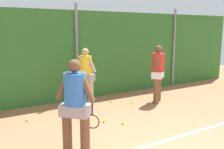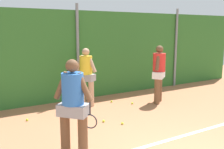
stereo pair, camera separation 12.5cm
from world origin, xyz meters
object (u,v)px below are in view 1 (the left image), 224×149
(tennis_ball_2, at_px, (123,123))
(tennis_ball_5, at_px, (132,103))
(tennis_ball_8, at_px, (111,101))
(tennis_ball_4, at_px, (104,121))
(player_foreground_near, at_px, (75,104))
(player_backcourt_far, at_px, (85,74))
(tennis_ball_1, at_px, (27,120))
(player_midcourt, at_px, (158,71))

(tennis_ball_2, height_order, tennis_ball_5, same)
(tennis_ball_5, relative_size, tennis_ball_8, 1.00)
(tennis_ball_2, height_order, tennis_ball_4, same)
(player_foreground_near, xyz_separation_m, tennis_ball_5, (2.95, 2.32, -1.04))
(tennis_ball_4, relative_size, tennis_ball_8, 1.00)
(tennis_ball_5, bearing_deg, player_backcourt_far, 154.27)
(tennis_ball_5, xyz_separation_m, tennis_ball_8, (-0.49, 0.52, 0.00))
(player_foreground_near, bearing_deg, tennis_ball_8, 96.68)
(tennis_ball_1, xyz_separation_m, tennis_ball_5, (3.35, -0.13, 0.00))
(player_midcourt, xyz_separation_m, player_backcourt_far, (-2.24, 0.90, -0.03))
(player_midcourt, xyz_separation_m, tennis_ball_1, (-4.23, 0.38, -1.05))
(player_backcourt_far, bearing_deg, tennis_ball_5, 31.92)
(tennis_ball_1, distance_m, tennis_ball_2, 2.58)
(tennis_ball_1, bearing_deg, tennis_ball_8, 7.70)
(tennis_ball_4, bearing_deg, tennis_ball_2, -47.95)
(player_midcourt, height_order, tennis_ball_8, player_midcourt)
(player_midcourt, relative_size, tennis_ball_1, 29.16)
(tennis_ball_4, bearing_deg, tennis_ball_8, 53.59)
(player_foreground_near, bearing_deg, player_midcourt, 75.95)
(tennis_ball_8, bearing_deg, player_midcourt, -29.22)
(tennis_ball_4, xyz_separation_m, tennis_ball_5, (1.60, 0.98, 0.00))
(player_backcourt_far, relative_size, tennis_ball_2, 28.24)
(tennis_ball_1, height_order, tennis_ball_5, same)
(player_backcourt_far, bearing_deg, tennis_ball_1, -107.78)
(player_foreground_near, relative_size, player_midcourt, 0.99)
(player_midcourt, xyz_separation_m, tennis_ball_8, (-1.38, 0.77, -1.05))
(tennis_ball_4, height_order, tennis_ball_5, same)
(player_midcourt, distance_m, player_backcourt_far, 2.42)
(tennis_ball_1, bearing_deg, player_backcourt_far, 14.58)
(tennis_ball_2, height_order, tennis_ball_8, same)
(player_midcourt, bearing_deg, tennis_ball_5, 125.98)
(player_backcourt_far, distance_m, tennis_ball_5, 1.81)
(player_foreground_near, xyz_separation_m, tennis_ball_2, (1.70, 0.95, -1.04))
(tennis_ball_1, bearing_deg, player_midcourt, -5.17)
(tennis_ball_2, bearing_deg, tennis_ball_8, 68.08)
(tennis_ball_8, bearing_deg, tennis_ball_2, -111.92)
(tennis_ball_8, bearing_deg, player_backcourt_far, 171.31)
(player_midcourt, height_order, tennis_ball_2, player_midcourt)
(player_midcourt, xyz_separation_m, tennis_ball_5, (-0.89, 0.25, -1.05))
(player_backcourt_far, xyz_separation_m, tennis_ball_1, (-1.99, -0.52, -1.01))
(tennis_ball_4, distance_m, tennis_ball_8, 1.87)
(player_midcourt, relative_size, tennis_ball_5, 29.16)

